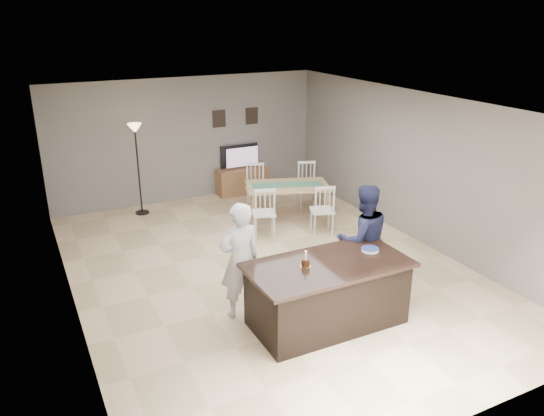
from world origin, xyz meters
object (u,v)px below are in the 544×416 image
tv_console (243,181)px  woman (240,261)px  floor_lamp (136,145)px  dining_table (287,191)px  kitchen_island (327,293)px  plate_stack (370,250)px  man (363,239)px  television (241,157)px  birthday_cake (306,263)px

tv_console → woman: (-2.15, -4.84, 0.53)m
floor_lamp → dining_table: bearing=-34.4°
kitchen_island → floor_lamp: (-1.23, 5.30, 1.02)m
plate_stack → kitchen_island: bearing=-174.4°
woman → man: bearing=171.7°
kitchen_island → television: television is taller
kitchen_island → television: (1.20, 5.64, 0.41)m
television → plate_stack: 5.59m
man → birthday_cake: man is taller
television → plate_stack: bearing=85.0°
television → birthday_cake: television is taller
television → floor_lamp: (-2.43, -0.34, 0.61)m
dining_table → television: bearing=112.1°
kitchen_island → man: man is taller
kitchen_island → dining_table: size_ratio=0.97×
man → dining_table: (0.36, 3.02, -0.21)m
kitchen_island → television: 5.78m
kitchen_island → birthday_cake: birthday_cake is taller
birthday_cake → floor_lamp: size_ratio=0.12×
birthday_cake → floor_lamp: bearing=99.8°
tv_console → dining_table: 2.03m
dining_table → birthday_cake: bearing=-95.6°
television → floor_lamp: bearing=7.9°
birthday_cake → plate_stack: size_ratio=0.92×
kitchen_island → man: 1.16m
television → dining_table: (0.11, -2.07, -0.24)m
plate_stack → dining_table: 3.56m
plate_stack → man: bearing=64.0°
television → plate_stack: television is taller
television → dining_table: 2.09m
plate_stack → floor_lamp: size_ratio=0.13×
man → floor_lamp: size_ratio=0.88×
woman → birthday_cake: size_ratio=7.38×
woman → dining_table: size_ratio=0.75×
woman → floor_lamp: floor_lamp is taller
tv_console → television: 0.57m
birthday_cake → plate_stack: birthday_cake is taller
plate_stack → dining_table: bearing=80.4°
man → plate_stack: 0.54m
tv_console → plate_stack: plate_stack is taller
tv_console → floor_lamp: bearing=-173.7°
television → dining_table: bearing=93.0°
kitchen_island → tv_console: size_ratio=1.79×
kitchen_island → floor_lamp: floor_lamp is taller
floor_lamp → plate_stack: bearing=-69.6°
kitchen_island → birthday_cake: size_ratio=9.59×
plate_stack → floor_lamp: (-1.94, 5.23, 0.56)m
dining_table → floor_lamp: (-2.54, 1.73, 0.85)m
kitchen_island → woman: 1.25m
birthday_cake → kitchen_island: bearing=-9.1°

